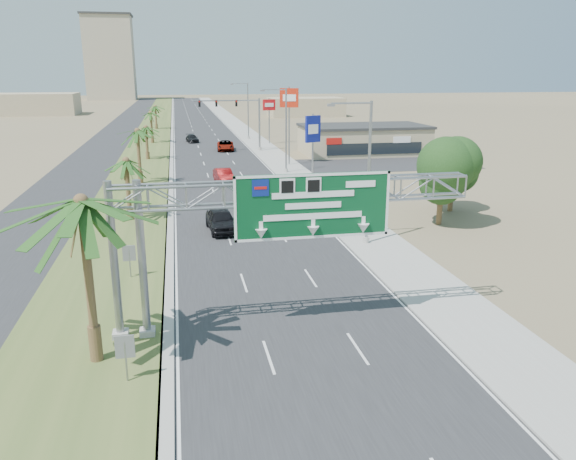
% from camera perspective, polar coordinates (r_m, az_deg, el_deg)
% --- Properties ---
extents(ground, '(600.00, 600.00, 0.00)m').
position_cam_1_polar(ground, '(19.51, 7.88, -21.83)').
color(ground, '#8C7A59').
rests_on(ground, ground).
extents(road, '(12.00, 300.00, 0.02)m').
position_cam_1_polar(road, '(125.20, -8.78, 10.16)').
color(road, '#28282B').
rests_on(road, ground).
extents(sidewalk_right, '(4.00, 300.00, 0.10)m').
position_cam_1_polar(sidewalk_right, '(125.85, -4.85, 10.33)').
color(sidewalk_right, '#9E9B93').
rests_on(sidewalk_right, ground).
extents(median_grass, '(7.00, 300.00, 0.12)m').
position_cam_1_polar(median_grass, '(125.16, -13.43, 9.94)').
color(median_grass, '#485D29').
rests_on(median_grass, ground).
extents(opposing_road, '(8.00, 300.00, 0.02)m').
position_cam_1_polar(opposing_road, '(125.62, -16.66, 9.71)').
color(opposing_road, '#28282B').
rests_on(opposing_road, ground).
extents(sign_gantry, '(16.75, 1.24, 7.50)m').
position_cam_1_polar(sign_gantry, '(25.50, -1.08, 2.62)').
color(sign_gantry, gray).
rests_on(sign_gantry, ground).
extents(palm_near, '(5.70, 5.70, 8.35)m').
position_cam_1_polar(palm_near, '(23.36, -20.28, 2.61)').
color(palm_near, brown).
rests_on(palm_near, ground).
extents(palm_row_b, '(3.99, 3.99, 5.95)m').
position_cam_1_polar(palm_row_b, '(47.22, -16.14, 6.68)').
color(palm_row_b, brown).
rests_on(palm_row_b, ground).
extents(palm_row_c, '(3.99, 3.99, 6.75)m').
position_cam_1_polar(palm_row_c, '(62.96, -15.06, 9.60)').
color(palm_row_c, brown).
rests_on(palm_row_c, ground).
extents(palm_row_d, '(3.99, 3.99, 5.45)m').
position_cam_1_polar(palm_row_d, '(80.97, -14.24, 10.03)').
color(palm_row_d, brown).
rests_on(palm_row_d, ground).
extents(palm_row_e, '(3.99, 3.99, 6.15)m').
position_cam_1_polar(palm_row_e, '(99.83, -13.77, 11.44)').
color(palm_row_e, brown).
rests_on(palm_row_e, ground).
extents(palm_row_f, '(3.99, 3.99, 5.75)m').
position_cam_1_polar(palm_row_f, '(124.79, -13.33, 12.07)').
color(palm_row_f, brown).
rests_on(palm_row_f, ground).
extents(streetlight_near, '(3.27, 0.44, 10.00)m').
position_cam_1_polar(streetlight_near, '(39.32, 7.90, 5.13)').
color(streetlight_near, gray).
rests_on(streetlight_near, ground).
extents(streetlight_mid, '(3.27, 0.44, 10.00)m').
position_cam_1_polar(streetlight_mid, '(68.10, -0.36, 9.73)').
color(streetlight_mid, gray).
rests_on(streetlight_mid, ground).
extents(streetlight_far, '(3.27, 0.44, 10.00)m').
position_cam_1_polar(streetlight_far, '(103.55, -4.18, 11.76)').
color(streetlight_far, gray).
rests_on(streetlight_far, ground).
extents(signal_mast, '(10.28, 0.71, 8.00)m').
position_cam_1_polar(signal_mast, '(87.42, -4.26, 11.13)').
color(signal_mast, gray).
rests_on(signal_mast, ground).
extents(store_building, '(18.00, 10.00, 4.00)m').
position_cam_1_polar(store_building, '(85.62, 7.67, 9.02)').
color(store_building, tan).
rests_on(store_building, ground).
extents(oak_near, '(4.50, 4.50, 6.80)m').
position_cam_1_polar(oak_near, '(45.95, 15.44, 6.03)').
color(oak_near, brown).
rests_on(oak_near, ground).
extents(oak_far, '(3.50, 3.50, 5.60)m').
position_cam_1_polar(oak_far, '(50.93, 16.44, 6.05)').
color(oak_far, brown).
rests_on(oak_far, ground).
extents(median_signback_a, '(0.75, 0.08, 2.08)m').
position_cam_1_polar(median_signback_a, '(23.13, -16.23, -11.64)').
color(median_signback_a, gray).
rests_on(median_signback_a, ground).
extents(median_signback_b, '(0.75, 0.08, 2.08)m').
position_cam_1_polar(median_signback_b, '(34.28, -15.83, -2.52)').
color(median_signback_b, gray).
rests_on(median_signback_b, ground).
extents(tower_distant, '(20.00, 16.00, 35.00)m').
position_cam_1_polar(tower_distant, '(265.91, -17.63, 16.28)').
color(tower_distant, tan).
rests_on(tower_distant, ground).
extents(building_distant_left, '(24.00, 14.00, 6.00)m').
position_cam_1_polar(building_distant_left, '(179.18, -24.45, 11.57)').
color(building_distant_left, tan).
rests_on(building_distant_left, ground).
extents(building_distant_right, '(20.00, 12.00, 5.00)m').
position_cam_1_polar(building_distant_right, '(158.80, 1.78, 12.39)').
color(building_distant_right, tan).
rests_on(building_distant_right, ground).
extents(car_left_lane, '(2.44, 5.21, 1.72)m').
position_cam_1_polar(car_left_lane, '(43.44, -6.80, 1.00)').
color(car_left_lane, black).
rests_on(car_left_lane, ground).
extents(car_mid_lane, '(2.18, 4.88, 1.56)m').
position_cam_1_polar(car_mid_lane, '(62.63, -6.54, 5.48)').
color(car_mid_lane, '#6C090A').
rests_on(car_mid_lane, ground).
extents(car_right_lane, '(2.88, 5.62, 1.52)m').
position_cam_1_polar(car_right_lane, '(88.89, -6.37, 8.50)').
color(car_right_lane, gray).
rests_on(car_right_lane, ground).
extents(car_far, '(2.37, 4.64, 1.29)m').
position_cam_1_polar(car_far, '(100.48, -9.72, 9.14)').
color(car_far, black).
rests_on(car_far, ground).
extents(pole_sign_red_near, '(2.36, 1.10, 10.06)m').
position_cam_1_polar(pole_sign_red_near, '(73.72, 0.11, 12.77)').
color(pole_sign_red_near, gray).
rests_on(pole_sign_red_near, ground).
extents(pole_sign_blue, '(1.94, 1.11, 7.29)m').
position_cam_1_polar(pole_sign_blue, '(64.91, 2.55, 9.98)').
color(pole_sign_blue, gray).
rests_on(pole_sign_blue, ground).
extents(pole_sign_red_far, '(2.21, 0.77, 7.61)m').
position_cam_1_polar(pole_sign_red_far, '(96.58, -1.93, 12.27)').
color(pole_sign_red_far, gray).
rests_on(pole_sign_red_far, ground).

